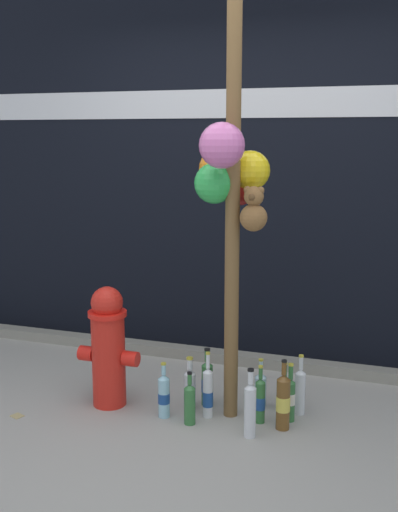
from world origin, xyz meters
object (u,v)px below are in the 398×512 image
(bottle_3, at_px, (284,391))
(bottle_4, at_px, (164,395))
(bottle_8, at_px, (208,393))
(bottle_0, at_px, (260,388))
(bottle_5, at_px, (260,400))
(bottle_6, at_px, (290,398))
(fire_hydrant, at_px, (108,346))
(memorial_post, at_px, (232,149))
(bottle_10, at_px, (190,403))
(bottle_7, at_px, (190,388))
(bottle_9, at_px, (207,382))
(bottle_11, at_px, (300,390))
(bottle_1, at_px, (250,408))
(bottle_2, at_px, (283,401))

(bottle_3, relative_size, bottle_4, 0.90)
(bottle_8, bearing_deg, bottle_0, 43.83)
(bottle_5, bearing_deg, bottle_8, -174.74)
(bottle_3, xyz_separation_m, bottle_6, (0.06, -0.14, 0.02))
(fire_hydrant, bearing_deg, memorial_post, 9.03)
(bottle_0, bearing_deg, bottle_3, -3.58)
(bottle_8, relative_size, bottle_10, 1.28)
(bottle_10, bearing_deg, bottle_8, 58.38)
(bottle_0, relative_size, bottle_7, 0.91)
(memorial_post, distance_m, fire_hydrant, 1.43)
(fire_hydrant, height_order, bottle_5, fire_hydrant)
(bottle_3, height_order, bottle_9, bottle_9)
(bottle_4, relative_size, bottle_10, 1.07)
(memorial_post, height_order, bottle_10, memorial_post)
(bottle_11, bearing_deg, bottle_1, -119.86)
(bottle_5, distance_m, bottle_7, 0.45)
(bottle_11, bearing_deg, bottle_3, 165.53)
(bottle_7, height_order, bottle_10, bottle_7)
(fire_hydrant, height_order, bottle_0, fire_hydrant)
(bottle_7, bearing_deg, fire_hydrant, -170.37)
(bottle_6, relative_size, bottle_11, 0.95)
(bottle_3, height_order, bottle_7, bottle_7)
(bottle_9, xyz_separation_m, bottle_11, (0.57, 0.05, 0.00))
(bottle_0, distance_m, bottle_1, 0.42)
(memorial_post, relative_size, bottle_8, 7.28)
(memorial_post, xyz_separation_m, bottle_3, (0.31, 0.15, -1.48))
(memorial_post, bearing_deg, bottle_5, -18.55)
(fire_hydrant, height_order, bottle_9, fire_hydrant)
(bottle_0, bearing_deg, bottle_1, -85.23)
(bottle_11, bearing_deg, bottle_7, -166.71)
(memorial_post, xyz_separation_m, bottle_1, (0.19, -0.26, -1.42))
(bottle_4, bearing_deg, bottle_5, 11.04)
(bottle_3, bearing_deg, bottle_8, -149.64)
(bottle_6, bearing_deg, bottle_1, -123.53)
(memorial_post, bearing_deg, bottle_7, -172.22)
(memorial_post, bearing_deg, bottle_2, -17.02)
(bottle_0, distance_m, bottle_8, 0.37)
(bottle_7, height_order, bottle_8, bottle_8)
(bottle_5, xyz_separation_m, bottle_10, (-0.39, -0.15, -0.01))
(bottle_9, height_order, bottle_11, bottle_11)
(bottle_7, distance_m, bottle_10, 0.19)
(fire_hydrant, relative_size, bottle_1, 1.89)
(bottle_4, bearing_deg, bottle_10, -12.14)
(memorial_post, relative_size, bottle_6, 8.33)
(bottle_6, distance_m, bottle_10, 0.59)
(memorial_post, distance_m, bottle_2, 1.47)
(bottle_0, height_order, bottle_5, bottle_5)
(bottle_5, relative_size, bottle_6, 0.99)
(memorial_post, relative_size, bottle_11, 7.92)
(bottle_1, distance_m, bottle_11, 0.44)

